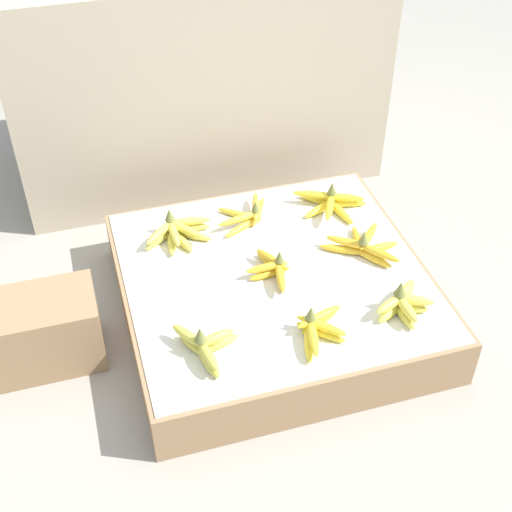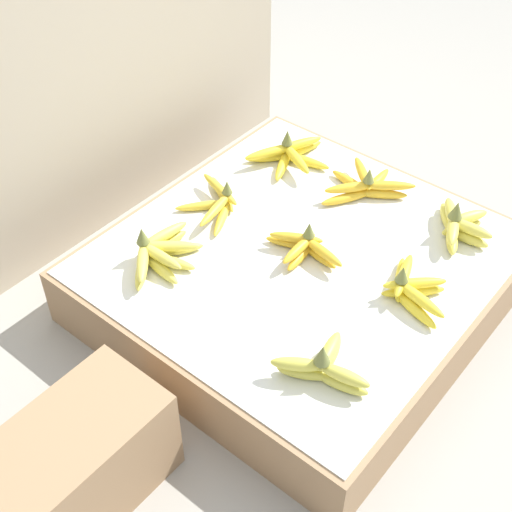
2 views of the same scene
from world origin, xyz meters
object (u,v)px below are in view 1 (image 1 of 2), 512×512
object	(u,v)px
banana_bunch_front_midleft	(317,328)
banana_bunch_back_midright	(330,202)
banana_bunch_middle_midright	(364,246)
banana_bunch_back_midleft	(248,215)
wooden_crate	(33,333)
banana_bunch_front_left	(205,346)
banana_bunch_back_left	(178,232)
banana_bunch_middle_midleft	(274,268)
banana_bunch_front_midright	(403,303)

from	to	relation	value
banana_bunch_front_midleft	banana_bunch_back_midright	distance (m)	0.59
banana_bunch_middle_midright	banana_bunch_back_midleft	distance (m)	0.40
wooden_crate	banana_bunch_front_midleft	world-z (taller)	banana_bunch_front_midleft
banana_bunch_front_left	banana_bunch_front_midleft	bearing A→B (deg)	-3.51
banana_bunch_back_left	banana_bunch_back_midleft	distance (m)	0.24
banana_bunch_back_midleft	banana_bunch_back_midright	bearing A→B (deg)	-2.98
banana_bunch_back_left	banana_bunch_back_midright	distance (m)	0.52
banana_bunch_middle_midright	banana_bunch_back_midright	world-z (taller)	banana_bunch_back_midright
wooden_crate	banana_bunch_middle_midleft	xyz separation A→B (m)	(0.72, -0.02, 0.08)
wooden_crate	banana_bunch_middle_midright	world-z (taller)	banana_bunch_middle_midright
banana_bunch_back_left	banana_bunch_back_midright	bearing A→B (deg)	1.51
wooden_crate	banana_bunch_front_left	distance (m)	0.53
banana_bunch_front_left	banana_bunch_middle_midright	size ratio (longest dim) A/B	0.80
wooden_crate	banana_bunch_front_left	size ratio (longest dim) A/B	1.90
banana_bunch_front_midright	banana_bunch_back_midleft	world-z (taller)	banana_bunch_front_midright
banana_bunch_middle_midleft	banana_bunch_middle_midright	world-z (taller)	banana_bunch_middle_midright
banana_bunch_front_midleft	banana_bunch_back_midright	world-z (taller)	banana_bunch_back_midright
banana_bunch_back_left	banana_bunch_middle_midleft	bearing A→B (deg)	-46.52
wooden_crate	banana_bunch_back_left	size ratio (longest dim) A/B	1.62
banana_bunch_middle_midright	banana_bunch_back_left	world-z (taller)	banana_bunch_back_left
banana_bunch_front_midright	banana_bunch_back_midleft	distance (m)	0.61
banana_bunch_front_midright	banana_bunch_back_midleft	xyz separation A→B (m)	(-0.30, 0.53, -0.01)
banana_bunch_front_left	banana_bunch_back_midleft	size ratio (longest dim) A/B	0.97
banana_bunch_front_left	banana_bunch_back_left	xyz separation A→B (m)	(0.03, 0.50, -0.01)
wooden_crate	banana_bunch_front_midleft	distance (m)	0.81
banana_bunch_front_left	banana_bunch_back_midleft	distance (m)	0.60
wooden_crate	banana_bunch_middle_midleft	distance (m)	0.72
banana_bunch_front_left	banana_bunch_back_midright	size ratio (longest dim) A/B	0.82
banana_bunch_front_left	banana_bunch_back_left	bearing A→B (deg)	86.60
banana_bunch_front_midright	banana_bunch_back_left	distance (m)	0.74
wooden_crate	banana_bunch_front_midleft	bearing A→B (deg)	-20.59
banana_bunch_front_left	banana_bunch_middle_midright	world-z (taller)	banana_bunch_front_left
banana_bunch_back_left	banana_bunch_back_midright	xyz separation A→B (m)	(0.52, 0.01, -0.00)
banana_bunch_front_midleft	banana_bunch_middle_midleft	xyz separation A→B (m)	(-0.04, 0.27, -0.00)
banana_bunch_back_midleft	banana_bunch_back_midright	world-z (taller)	banana_bunch_back_midright
wooden_crate	banana_bunch_back_midleft	distance (m)	0.77
banana_bunch_front_midright	banana_bunch_back_midright	bearing A→B (deg)	92.12
banana_bunch_front_midright	banana_bunch_middle_midright	xyz separation A→B (m)	(-0.00, 0.27, -0.01)
banana_bunch_front_left	banana_bunch_middle_midright	xyz separation A→B (m)	(0.57, 0.27, -0.01)
banana_bunch_back_midleft	wooden_crate	bearing A→B (deg)	-159.64
wooden_crate	banana_bunch_back_midleft	bearing A→B (deg)	20.36
wooden_crate	banana_bunch_front_midright	xyz separation A→B (m)	(1.02, -0.27, 0.09)
banana_bunch_middle_midleft	banana_bunch_middle_midright	xyz separation A→B (m)	(0.30, 0.02, -0.00)
banana_bunch_front_midleft	banana_bunch_back_midleft	distance (m)	0.55
banana_bunch_front_left	banana_bunch_middle_midleft	world-z (taller)	banana_bunch_front_left
banana_bunch_middle_midright	banana_bunch_back_left	bearing A→B (deg)	156.80
banana_bunch_back_midright	banana_bunch_front_midright	bearing A→B (deg)	-87.88
banana_bunch_back_midleft	banana_bunch_back_midright	distance (m)	0.28
banana_bunch_front_midleft	banana_bunch_middle_midright	size ratio (longest dim) A/B	0.77
banana_bunch_back_midleft	banana_bunch_middle_midright	bearing A→B (deg)	-41.02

